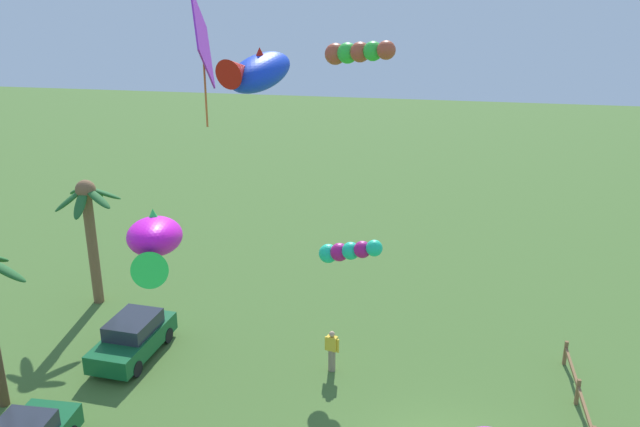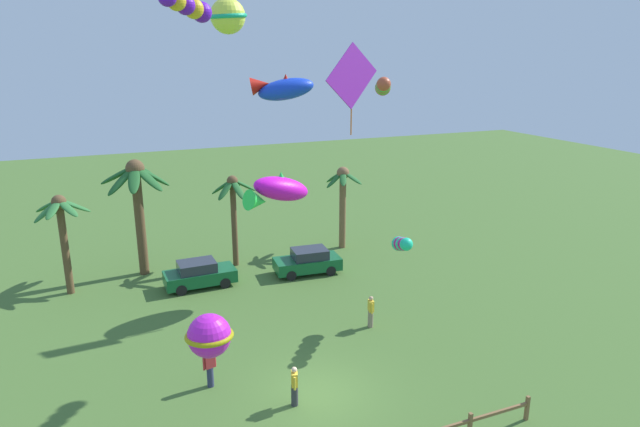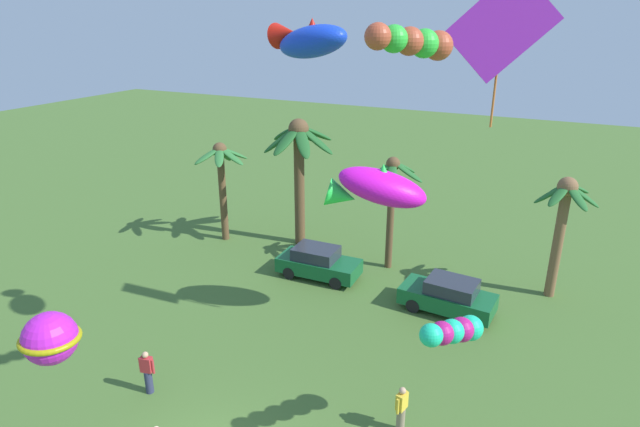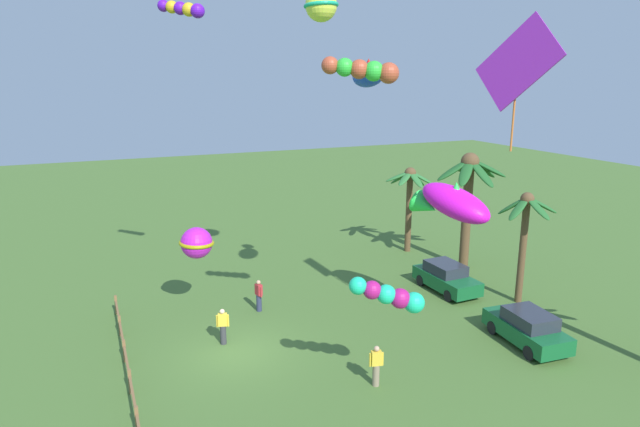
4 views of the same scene
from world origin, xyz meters
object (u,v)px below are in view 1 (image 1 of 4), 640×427
Objects in this scene: spectator_2 at (332,351)px; kite_tube_7 at (348,251)px; palm_tree_3 at (89,217)px; parked_car_0 at (133,337)px; kite_tube_1 at (357,52)px; kite_fish_2 at (257,71)px; kite_fish_3 at (154,240)px; kite_diamond_4 at (203,40)px.

spectator_2 is 3.61m from kite_tube_7.
parked_car_0 is at bearing -138.49° from palm_tree_3.
kite_fish_2 is (-3.65, 2.14, -0.12)m from kite_tube_1.
parked_car_0 is 13.37m from kite_tube_1.
kite_fish_3 is at bearing -137.86° from palm_tree_3.
spectator_2 reaches higher than parked_car_0.
kite_fish_2 is 0.70× the size of kite_fish_3.
parked_car_0 is at bearing 91.27° from kite_tube_1.
kite_tube_1 is (-3.66, -11.59, 7.36)m from palm_tree_3.
spectator_2 is at bearing 165.78° from kite_tube_7.
kite_diamond_4 is at bearing 33.28° from kite_fish_2.
spectator_2 is 11.65m from kite_diamond_4.
kite_fish_2 is (-7.31, -9.45, 7.24)m from palm_tree_3.
palm_tree_3 is at bearing 72.48° from kite_tube_1.
kite_diamond_4 is at bearing -7.94° from kite_fish_3.
kite_diamond_4 reaches higher than kite_fish_3.
kite_tube_1 reaches higher than parked_car_0.
kite_tube_7 is (0.34, -4.89, -7.35)m from kite_diamond_4.
kite_fish_3 is at bearing 127.67° from kite_tube_7.
palm_tree_3 is at bearing 52.28° from kite_fish_2.
kite_fish_3 is at bearing 75.98° from kite_fish_2.
palm_tree_3 is 13.98m from kite_fish_2.
kite_fish_2 reaches higher than parked_car_0.
kite_fish_2 is at bearing 160.93° from kite_tube_7.
parked_car_0 is 6.21m from kite_fish_3.
spectator_2 is 11.13m from kite_fish_2.
palm_tree_3 is 2.46× the size of kite_tube_1.
kite_diamond_4 is at bearing 93.98° from kite_tube_7.
spectator_2 is at bearing 81.83° from kite_tube_1.
spectator_2 is at bearing -87.82° from parked_car_0.
kite_diamond_4 is at bearing -111.93° from palm_tree_3.
kite_diamond_4 is (4.77, 3.13, 0.30)m from kite_fish_2.
spectator_2 is (-3.56, -10.88, -3.14)m from palm_tree_3.
kite_tube_7 is at bearing -78.18° from parked_car_0.
kite_diamond_4 is (3.85, -0.54, 5.61)m from kite_fish_3.
parked_car_0 is 8.68m from kite_tube_7.
kite_fish_3 is at bearing -136.93° from parked_car_0.
kite_fish_2 is (-3.47, -6.05, 10.45)m from parked_car_0.
kite_fish_2 reaches higher than kite_tube_1.
palm_tree_3 is at bearing 71.89° from spectator_2.
kite_diamond_4 is (1.30, -2.93, 10.74)m from parked_car_0.
kite_fish_3 is (-6.40, -5.79, 1.93)m from palm_tree_3.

